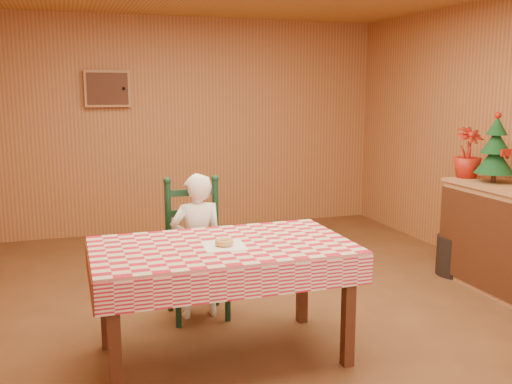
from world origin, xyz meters
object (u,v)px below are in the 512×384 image
at_px(dining_table, 222,256).
at_px(storage_bin, 457,255).
at_px(ladder_chair, 196,251).
at_px(seated_child, 197,246).
at_px(shelf_unit, 509,240).
at_px(christmas_tree, 496,151).

xyz_separation_m(dining_table, storage_bin, (2.55, 0.93, -0.50)).
bearing_deg(ladder_chair, dining_table, -90.00).
distance_m(seated_child, storage_bin, 2.59).
bearing_deg(shelf_unit, christmas_tree, 88.02).
distance_m(dining_table, ladder_chair, 0.81).
distance_m(dining_table, christmas_tree, 2.80).
height_order(dining_table, storage_bin, dining_table).
bearing_deg(christmas_tree, shelf_unit, -91.98).
bearing_deg(seated_child, christmas_tree, 178.41).
distance_m(christmas_tree, storage_bin, 1.07).
xyz_separation_m(dining_table, christmas_tree, (2.67, 0.66, 0.52)).
bearing_deg(seated_child, dining_table, 90.00).
height_order(shelf_unit, storage_bin, shelf_unit).
distance_m(dining_table, shelf_unit, 2.70).
bearing_deg(storage_bin, christmas_tree, -66.46).
xyz_separation_m(shelf_unit, christmas_tree, (0.01, 0.25, 0.74)).
bearing_deg(dining_table, ladder_chair, 90.00).
relative_size(dining_table, ladder_chair, 1.53).
height_order(seated_child, christmas_tree, christmas_tree).
bearing_deg(storage_bin, seated_child, -175.52).
relative_size(ladder_chair, storage_bin, 2.87).
xyz_separation_m(shelf_unit, storage_bin, (-0.11, 0.52, -0.28)).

